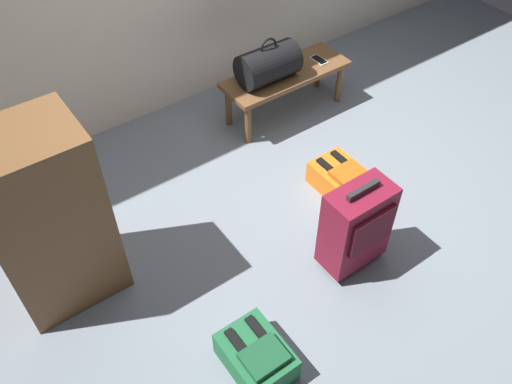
{
  "coord_description": "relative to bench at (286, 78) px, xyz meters",
  "views": [
    {
      "loc": [
        -1.68,
        -1.7,
        2.6
      ],
      "look_at": [
        -0.36,
        0.15,
        0.25
      ],
      "focal_mm": 37.32,
      "sensor_mm": 36.0,
      "label": 1
    }
  ],
  "objects": [
    {
      "name": "cell_phone",
      "position": [
        0.3,
        -0.02,
        0.06
      ],
      "size": [
        0.07,
        0.14,
        0.01
      ],
      "color": "silver",
      "rests_on": "bench"
    },
    {
      "name": "side_cabinet",
      "position": [
        -1.99,
        -0.57,
        0.24
      ],
      "size": [
        0.56,
        0.44,
        1.1
      ],
      "color": "brown",
      "rests_on": "ground"
    },
    {
      "name": "duffel_bag_black",
      "position": [
        -0.17,
        0.0,
        0.19
      ],
      "size": [
        0.44,
        0.26,
        0.34
      ],
      "color": "black",
      "rests_on": "bench"
    },
    {
      "name": "suitcase_upright_burgundy",
      "position": [
        -0.58,
        -1.39,
        0.01
      ],
      "size": [
        0.38,
        0.24,
        0.63
      ],
      "color": "maroon",
      "rests_on": "ground"
    },
    {
      "name": "backpack_green",
      "position": [
        -1.42,
        -1.61,
        -0.22
      ],
      "size": [
        0.28,
        0.38,
        0.21
      ],
      "color": "#1E6038",
      "rests_on": "ground"
    },
    {
      "name": "ground_plane",
      "position": [
        -0.48,
        -0.94,
        -0.31
      ],
      "size": [
        6.6,
        6.6,
        0.0
      ],
      "primitive_type": "plane",
      "color": "slate"
    },
    {
      "name": "backpack_orange",
      "position": [
        -0.22,
        -0.89,
        -0.22
      ],
      "size": [
        0.28,
        0.38,
        0.21
      ],
      "color": "orange",
      "rests_on": "ground"
    },
    {
      "name": "bench",
      "position": [
        0.0,
        0.0,
        0.0
      ],
      "size": [
        1.0,
        0.36,
        0.37
      ],
      "color": "brown",
      "rests_on": "ground"
    }
  ]
}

